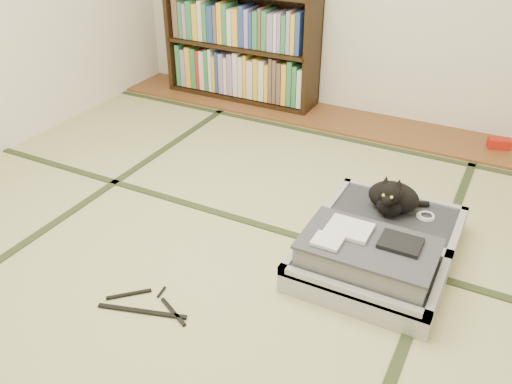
% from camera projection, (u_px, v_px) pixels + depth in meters
% --- Properties ---
extents(floor, '(4.50, 4.50, 0.00)m').
position_uv_depth(floor, '(216.00, 262.00, 2.78)').
color(floor, '#C8C085').
rests_on(floor, ground).
extents(wood_strip, '(4.00, 0.50, 0.02)m').
position_uv_depth(wood_strip, '(346.00, 121.00, 4.29)').
color(wood_strip, brown).
rests_on(wood_strip, ground).
extents(red_item, '(0.17, 0.13, 0.07)m').
position_uv_depth(red_item, '(499.00, 143.00, 3.85)').
color(red_item, '#AB180D').
rests_on(red_item, wood_strip).
extents(tatami_borders, '(4.00, 4.50, 0.01)m').
position_uv_depth(tatami_borders, '(260.00, 215.00, 3.15)').
color(tatami_borders, '#2D381E').
rests_on(tatami_borders, ground).
extents(bookcase, '(1.32, 0.30, 0.92)m').
position_uv_depth(bookcase, '(241.00, 47.00, 4.51)').
color(bookcase, black).
rests_on(bookcase, wood_strip).
extents(suitcase, '(0.71, 0.94, 0.28)m').
position_uv_depth(suitcase, '(377.00, 248.00, 2.72)').
color(suitcase, '#B1B1B6').
rests_on(suitcase, floor).
extents(cat, '(0.31, 0.32, 0.25)m').
position_uv_depth(cat, '(393.00, 198.00, 2.89)').
color(cat, black).
rests_on(cat, suitcase).
extents(cable_coil, '(0.10, 0.10, 0.02)m').
position_uv_depth(cable_coil, '(426.00, 216.00, 2.89)').
color(cable_coil, white).
rests_on(cable_coil, suitcase).
extents(hanger, '(0.43, 0.26, 0.01)m').
position_uv_depth(hanger, '(147.00, 307.00, 2.49)').
color(hanger, black).
rests_on(hanger, floor).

